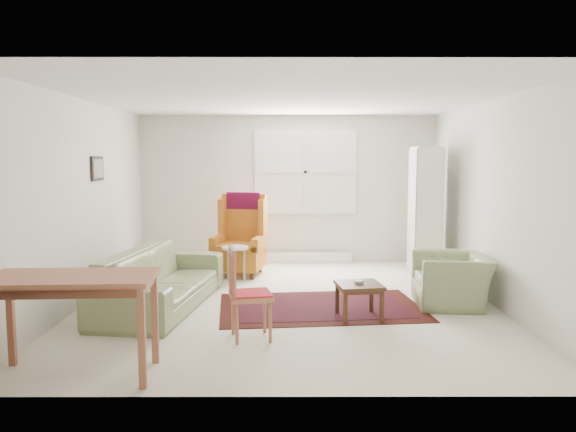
{
  "coord_description": "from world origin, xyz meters",
  "views": [
    {
      "loc": [
        -0.02,
        -6.81,
        1.8
      ],
      "look_at": [
        0.0,
        0.3,
        1.05
      ],
      "focal_mm": 35.0,
      "sensor_mm": 36.0,
      "label": 1
    }
  ],
  "objects_px": {
    "coffee_table": "(359,300)",
    "cabinet": "(426,211)",
    "desk": "(73,326)",
    "wingback_chair": "(239,234)",
    "stool": "(235,264)",
    "desk_chair": "(251,293)",
    "sofa": "(161,268)",
    "armchair": "(451,275)"
  },
  "relations": [
    {
      "from": "sofa",
      "to": "coffee_table",
      "type": "bearing_deg",
      "value": -94.06
    },
    {
      "from": "stool",
      "to": "desk",
      "type": "distance_m",
      "value": 3.7
    },
    {
      "from": "cabinet",
      "to": "desk_chair",
      "type": "bearing_deg",
      "value": -124.92
    },
    {
      "from": "wingback_chair",
      "to": "desk_chair",
      "type": "bearing_deg",
      "value": -72.71
    },
    {
      "from": "wingback_chair",
      "to": "desk",
      "type": "height_order",
      "value": "wingback_chair"
    },
    {
      "from": "armchair",
      "to": "desk_chair",
      "type": "height_order",
      "value": "desk_chair"
    },
    {
      "from": "sofa",
      "to": "armchair",
      "type": "height_order",
      "value": "sofa"
    },
    {
      "from": "armchair",
      "to": "desk",
      "type": "distance_m",
      "value": 4.37
    },
    {
      "from": "coffee_table",
      "to": "stool",
      "type": "xyz_separation_m",
      "value": [
        -1.56,
        1.87,
        0.06
      ]
    },
    {
      "from": "wingback_chair",
      "to": "coffee_table",
      "type": "xyz_separation_m",
      "value": [
        1.53,
        -2.3,
        -0.43
      ]
    },
    {
      "from": "desk_chair",
      "to": "cabinet",
      "type": "bearing_deg",
      "value": -50.84
    },
    {
      "from": "sofa",
      "to": "desk_chair",
      "type": "height_order",
      "value": "sofa"
    },
    {
      "from": "armchair",
      "to": "desk_chair",
      "type": "relative_size",
      "value": 1.04
    },
    {
      "from": "stool",
      "to": "desk_chair",
      "type": "distance_m",
      "value": 2.63
    },
    {
      "from": "wingback_chair",
      "to": "cabinet",
      "type": "relative_size",
      "value": 0.65
    },
    {
      "from": "stool",
      "to": "desk_chair",
      "type": "relative_size",
      "value": 0.56
    },
    {
      "from": "sofa",
      "to": "desk",
      "type": "xyz_separation_m",
      "value": [
        -0.24,
        -2.17,
        -0.06
      ]
    },
    {
      "from": "sofa",
      "to": "cabinet",
      "type": "distance_m",
      "value": 4.1
    },
    {
      "from": "armchair",
      "to": "desk_chair",
      "type": "distance_m",
      "value": 2.68
    },
    {
      "from": "cabinet",
      "to": "desk",
      "type": "bearing_deg",
      "value": -129.84
    },
    {
      "from": "coffee_table",
      "to": "desk",
      "type": "distance_m",
      "value": 3.07
    },
    {
      "from": "armchair",
      "to": "cabinet",
      "type": "bearing_deg",
      "value": -179.41
    },
    {
      "from": "wingback_chair",
      "to": "cabinet",
      "type": "xyz_separation_m",
      "value": [
        2.84,
        0.05,
        0.35
      ]
    },
    {
      "from": "desk",
      "to": "desk_chair",
      "type": "height_order",
      "value": "desk_chair"
    },
    {
      "from": "sofa",
      "to": "stool",
      "type": "height_order",
      "value": "sofa"
    },
    {
      "from": "stool",
      "to": "desk_chair",
      "type": "xyz_separation_m",
      "value": [
        0.4,
        -2.6,
        0.2
      ]
    },
    {
      "from": "wingback_chair",
      "to": "stool",
      "type": "distance_m",
      "value": 0.56
    },
    {
      "from": "coffee_table",
      "to": "cabinet",
      "type": "bearing_deg",
      "value": 60.84
    },
    {
      "from": "sofa",
      "to": "armchair",
      "type": "distance_m",
      "value": 3.51
    },
    {
      "from": "armchair",
      "to": "stool",
      "type": "relative_size",
      "value": 1.85
    },
    {
      "from": "sofa",
      "to": "wingback_chair",
      "type": "distance_m",
      "value": 1.98
    },
    {
      "from": "stool",
      "to": "desk",
      "type": "bearing_deg",
      "value": -105.67
    },
    {
      "from": "coffee_table",
      "to": "desk_chair",
      "type": "distance_m",
      "value": 1.39
    },
    {
      "from": "desk_chair",
      "to": "sofa",
      "type": "bearing_deg",
      "value": 31.87
    },
    {
      "from": "sofa",
      "to": "desk",
      "type": "bearing_deg",
      "value": -178.77
    },
    {
      "from": "stool",
      "to": "desk",
      "type": "relative_size",
      "value": 0.39
    },
    {
      "from": "desk",
      "to": "wingback_chair",
      "type": "bearing_deg",
      "value": 75.6
    },
    {
      "from": "wingback_chair",
      "to": "cabinet",
      "type": "distance_m",
      "value": 2.86
    },
    {
      "from": "wingback_chair",
      "to": "stool",
      "type": "relative_size",
      "value": 2.44
    },
    {
      "from": "wingback_chair",
      "to": "desk_chair",
      "type": "xyz_separation_m",
      "value": [
        0.37,
        -3.02,
        -0.17
      ]
    },
    {
      "from": "coffee_table",
      "to": "desk",
      "type": "relative_size",
      "value": 0.36
    },
    {
      "from": "wingback_chair",
      "to": "coffee_table",
      "type": "height_order",
      "value": "wingback_chair"
    }
  ]
}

